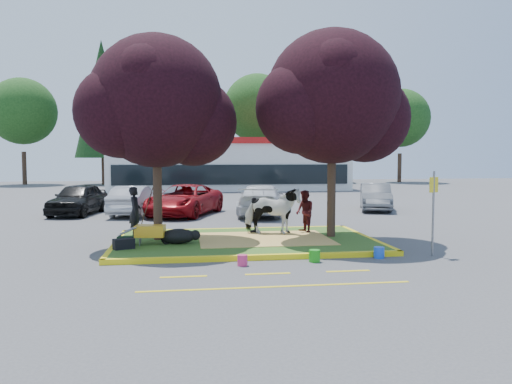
{
  "coord_description": "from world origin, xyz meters",
  "views": [
    {
      "loc": [
        -1.99,
        -15.81,
        2.79
      ],
      "look_at": [
        0.4,
        0.5,
        1.64
      ],
      "focal_mm": 35.0,
      "sensor_mm": 36.0,
      "label": 1
    }
  ],
  "objects": [
    {
      "name": "sign_post",
      "position": [
        4.99,
        -2.7,
        1.48
      ],
      "size": [
        0.32,
        0.16,
        2.4
      ],
      "rotation": [
        0.0,
        0.0,
        0.41
      ],
      "color": "slate",
      "rests_on": "ground"
    },
    {
      "name": "bucket_pink",
      "position": [
        -0.5,
        -3.21,
        0.14
      ],
      "size": [
        0.34,
        0.34,
        0.28
      ],
      "primitive_type": "cylinder",
      "rotation": [
        0.0,
        0.0,
        -0.33
      ],
      "color": "#CF2E66",
      "rests_on": "ground"
    },
    {
      "name": "cow",
      "position": [
        1.03,
        0.92,
        0.95
      ],
      "size": [
        2.02,
        1.18,
        1.61
      ],
      "primitive_type": "imported",
      "rotation": [
        0.0,
        0.0,
        1.4
      ],
      "color": "white",
      "rests_on": "median_island"
    },
    {
      "name": "fire_lane_stripe_b",
      "position": [
        0.0,
        -4.2,
        0.0
      ],
      "size": [
        1.1,
        0.12,
        0.01
      ],
      "primitive_type": "cube",
      "color": "yellow",
      "rests_on": "ground"
    },
    {
      "name": "car_white",
      "position": [
        1.73,
        7.78,
        0.74
      ],
      "size": [
        3.11,
        5.44,
        1.48
      ],
      "primitive_type": "imported",
      "rotation": [
        0.0,
        0.0,
        2.93
      ],
      "color": "silver",
      "rests_on": "ground"
    },
    {
      "name": "ground",
      "position": [
        0.0,
        0.0,
        0.0
      ],
      "size": [
        90.0,
        90.0,
        0.0
      ],
      "primitive_type": "plane",
      "color": "#424244",
      "rests_on": "ground"
    },
    {
      "name": "car_grey",
      "position": [
        8.08,
        9.24,
        0.7
      ],
      "size": [
        2.75,
        4.52,
        1.41
      ],
      "primitive_type": "imported",
      "rotation": [
        0.0,
        0.0,
        -0.32
      ],
      "color": "#595C60",
      "rests_on": "ground"
    },
    {
      "name": "bucket_green",
      "position": [
        1.47,
        -3.02,
        0.16
      ],
      "size": [
        0.35,
        0.35,
        0.32
      ],
      "primitive_type": "cylinder",
      "rotation": [
        0.0,
        0.0,
        0.18
      ],
      "color": "#1C9A17",
      "rests_on": "ground"
    },
    {
      "name": "tree_purple_right",
      "position": [
        2.92,
        0.18,
        4.56
      ],
      "size": [
        5.3,
        4.4,
        6.82
      ],
      "color": "black",
      "rests_on": "median_island"
    },
    {
      "name": "median_island",
      "position": [
        0.0,
        0.0,
        0.07
      ],
      "size": [
        8.0,
        5.0,
        0.15
      ],
      "primitive_type": "cube",
      "color": "#31561A",
      "rests_on": "ground"
    },
    {
      "name": "car_silver",
      "position": [
        -4.35,
        8.83,
        0.71
      ],
      "size": [
        2.2,
        4.47,
        1.41
      ],
      "primitive_type": "imported",
      "rotation": [
        0.0,
        0.0,
        2.97
      ],
      "color": "#9C9DA4",
      "rests_on": "ground"
    },
    {
      "name": "curb_near",
      "position": [
        0.0,
        -2.58,
        0.07
      ],
      "size": [
        8.3,
        0.16,
        0.15
      ],
      "primitive_type": "cube",
      "color": "yellow",
      "rests_on": "ground"
    },
    {
      "name": "fire_lane_stripe_a",
      "position": [
        -2.0,
        -4.2,
        0.0
      ],
      "size": [
        1.1,
        0.12,
        0.01
      ],
      "primitive_type": "cube",
      "color": "yellow",
      "rests_on": "ground"
    },
    {
      "name": "tree_purple_left",
      "position": [
        -2.78,
        0.38,
        4.36
      ],
      "size": [
        5.06,
        4.2,
        6.51
      ],
      "color": "black",
      "rests_on": "median_island"
    },
    {
      "name": "retail_building",
      "position": [
        2.0,
        27.98,
        2.25
      ],
      "size": [
        20.4,
        8.4,
        4.4
      ],
      "color": "silver",
      "rests_on": "ground"
    },
    {
      "name": "calf",
      "position": [
        -2.15,
        -0.5,
        0.38
      ],
      "size": [
        1.2,
        0.92,
        0.46
      ],
      "primitive_type": "ellipsoid",
      "rotation": [
        0.0,
        0.0,
        -0.35
      ],
      "color": "black",
      "rests_on": "median_island"
    },
    {
      "name": "handler",
      "position": [
        -3.59,
        1.26,
        0.98
      ],
      "size": [
        0.4,
        0.61,
        1.65
      ],
      "primitive_type": "imported",
      "rotation": [
        0.0,
        0.0,
        1.58
      ],
      "color": "black",
      "rests_on": "median_island"
    },
    {
      "name": "curb_left",
      "position": [
        -4.08,
        0.0,
        0.07
      ],
      "size": [
        0.16,
        5.3,
        0.15
      ],
      "primitive_type": "cube",
      "color": "yellow",
      "rests_on": "ground"
    },
    {
      "name": "car_black",
      "position": [
        -7.06,
        9.41,
        0.77
      ],
      "size": [
        2.58,
        4.75,
        1.53
      ],
      "primitive_type": "imported",
      "rotation": [
        0.0,
        0.0,
        -0.18
      ],
      "color": "black",
      "rests_on": "ground"
    },
    {
      "name": "bucket_blue",
      "position": [
        3.37,
        -2.8,
        0.16
      ],
      "size": [
        0.33,
        0.33,
        0.31
      ],
      "primitive_type": "cylinder",
      "rotation": [
        0.0,
        0.0,
        0.16
      ],
      "color": "blue",
      "rests_on": "ground"
    },
    {
      "name": "gear_bag_green",
      "position": [
        -3.7,
        -0.58,
        0.29
      ],
      "size": [
        0.51,
        0.32,
        0.27
      ],
      "primitive_type": "cube",
      "rotation": [
        0.0,
        0.0,
        -0.01
      ],
      "color": "black",
      "rests_on": "median_island"
    },
    {
      "name": "straw_bedding",
      "position": [
        0.6,
        0.0,
        0.15
      ],
      "size": [
        4.2,
        3.0,
        0.01
      ],
      "primitive_type": "cube",
      "color": "#EBBE60",
      "rests_on": "median_island"
    },
    {
      "name": "wheelbarrow",
      "position": [
        -2.98,
        -0.55,
        0.56
      ],
      "size": [
        1.57,
        0.63,
        0.59
      ],
      "rotation": [
        0.0,
        0.0,
        -0.14
      ],
      "color": "black",
      "rests_on": "median_island"
    },
    {
      "name": "visitor_b",
      "position": [
        0.47,
        1.37,
        0.77
      ],
      "size": [
        0.39,
        0.76,
        1.24
      ],
      "primitive_type": "imported",
      "rotation": [
        0.0,
        0.0,
        -1.69
      ],
      "color": "black",
      "rests_on": "median_island"
    },
    {
      "name": "curb_right",
      "position": [
        4.08,
        0.0,
        0.07
      ],
      "size": [
        0.16,
        5.3,
        0.15
      ],
      "primitive_type": "cube",
      "color": "yellow",
      "rests_on": "ground"
    },
    {
      "name": "fire_lane_long",
      "position": [
        0.0,
        -5.4,
        0.0
      ],
      "size": [
        6.0,
        0.1,
        0.01
      ],
      "primitive_type": "cube",
      "color": "yellow",
      "rests_on": "ground"
    },
    {
      "name": "gear_bag_dark",
      "position": [
        -3.7,
        -1.18,
        0.3
      ],
      "size": [
        0.66,
        0.52,
        0.3
      ],
      "primitive_type": "cube",
      "rotation": [
        0.0,
        0.0,
        0.39
      ],
      "color": "black",
      "rests_on": "median_island"
    },
    {
      "name": "treeline",
      "position": [
        1.23,
        37.61,
        7.73
      ],
      "size": [
        46.58,
        7.8,
        14.63
      ],
      "color": "black",
      "rests_on": "ground"
    },
    {
      "name": "visitor_a",
      "position": [
        2.23,
        1.15,
        0.89
      ],
      "size": [
        0.73,
        0.84,
        1.49
      ],
      "primitive_type": "imported",
      "rotation": [
        0.0,
        0.0,
        -1.32
      ],
      "color": "#421315",
      "rests_on": "median_island"
    },
    {
      "name": "fire_lane_stripe_c",
      "position": [
        2.0,
        -4.2,
        0.0
      ],
      "size": [
        1.1,
        0.12,
        0.01
      ],
      "primitive_type": "cube",
      "color": "yellow",
      "rests_on": "ground"
    },
    {
      "name": "car_red",
      "position": [
        -1.92,
        8.39,
        0.74
      ],
      "size": [
        4.3,
        5.84,
        1.47
      ],
      "primitive_type": "imported",
      "rotation": [
        0.0,
        0.0,
        -0.39
      ],
      "color": "maroon",
      "rests_on": "ground"
    },
    {
      "name": "curb_far",
      "position": [
        0.0,
        2.58,
        0.07
      ],
      "size": [
        8.3,
        0.16,
        0.15
      ],
      "primitive_type": "cube",
      "color": "yellow",
      "rests_on": "ground"
    }
  ]
}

